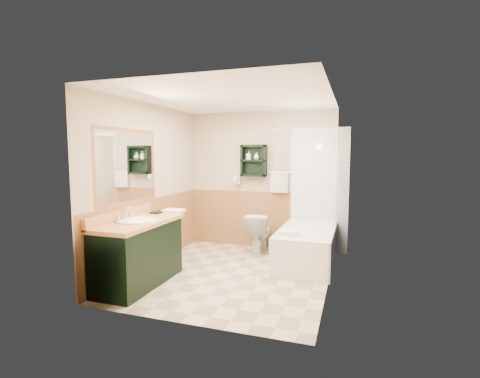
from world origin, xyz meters
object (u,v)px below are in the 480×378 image
at_px(hair_dryer, 238,180).
at_px(bathtub, 307,247).
at_px(soap_bottle_a, 249,158).
at_px(toilet, 259,233).
at_px(soap_bottle_b, 256,157).
at_px(vanity_book, 153,205).
at_px(vanity, 139,253).
at_px(wall_shelf, 254,161).

relative_size(hair_dryer, bathtub, 0.16).
distance_m(hair_dryer, soap_bottle_a, 0.45).
distance_m(toilet, soap_bottle_a, 1.32).
height_order(soap_bottle_a, soap_bottle_b, soap_bottle_b).
distance_m(toilet, vanity_book, 1.86).
height_order(vanity, soap_bottle_b, soap_bottle_b).
relative_size(wall_shelf, toilet, 0.81).
xyz_separation_m(wall_shelf, hair_dryer, (-0.30, 0.02, -0.35)).
bearing_deg(vanity_book, soap_bottle_b, 59.93).
bearing_deg(soap_bottle_b, hair_dryer, 175.13).
bearing_deg(soap_bottle_a, soap_bottle_b, 0.00).
bearing_deg(toilet, vanity, 57.22).
relative_size(wall_shelf, vanity_book, 2.65).
relative_size(wall_shelf, soap_bottle_a, 3.66).
bearing_deg(bathtub, toilet, 155.48).
xyz_separation_m(vanity, vanity_book, (-0.17, 0.62, 0.52)).
distance_m(vanity_book, soap_bottle_b, 2.01).
height_order(bathtub, soap_bottle_a, soap_bottle_a).
bearing_deg(wall_shelf, toilet, -56.78).
height_order(wall_shelf, toilet, wall_shelf).
distance_m(bathtub, vanity_book, 2.36).
height_order(toilet, soap_bottle_b, soap_bottle_b).
relative_size(toilet, vanity_book, 3.29).
bearing_deg(wall_shelf, vanity, -112.62).
height_order(wall_shelf, soap_bottle_a, wall_shelf).
distance_m(vanity_book, soap_bottle_a, 1.93).
bearing_deg(vanity_book, vanity, -69.01).
bearing_deg(vanity_book, hair_dryer, 69.97).
relative_size(vanity_book, soap_bottle_b, 1.67).
bearing_deg(wall_shelf, vanity_book, -124.68).
relative_size(vanity, soap_bottle_a, 8.63).
relative_size(soap_bottle_a, soap_bottle_b, 1.21).
bearing_deg(vanity, soap_bottle_a, 69.31).
height_order(bathtub, toilet, toilet).
xyz_separation_m(bathtub, soap_bottle_a, (-1.11, 0.65, 1.33)).
relative_size(wall_shelf, soap_bottle_b, 4.44).
xyz_separation_m(wall_shelf, toilet, (0.18, -0.27, -1.22)).
bearing_deg(toilet, soap_bottle_a, -48.29).
xyz_separation_m(bathtub, soap_bottle_b, (-0.97, 0.65, 1.34)).
height_order(hair_dryer, soap_bottle_a, soap_bottle_a).
distance_m(soap_bottle_a, soap_bottle_b, 0.14).
bearing_deg(hair_dryer, vanity, -105.31).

